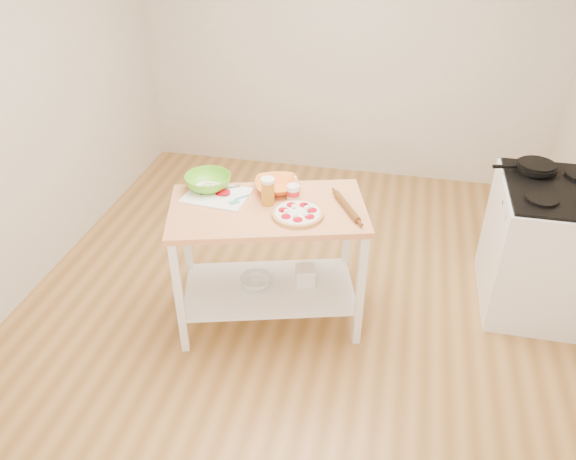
% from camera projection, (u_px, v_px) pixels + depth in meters
% --- Properties ---
extents(room_shell, '(4.04, 4.54, 2.74)m').
position_uv_depth(room_shell, '(300.00, 134.00, 3.32)').
color(room_shell, '#A5753D').
rests_on(room_shell, ground).
extents(prep_island, '(1.36, 0.98, 0.90)m').
position_uv_depth(prep_island, '(268.00, 240.00, 3.63)').
color(prep_island, tan).
rests_on(prep_island, ground).
extents(gas_stove, '(0.71, 0.83, 1.11)m').
position_uv_depth(gas_stove, '(544.00, 247.00, 3.87)').
color(gas_stove, white).
rests_on(gas_stove, ground).
extents(skillet, '(0.43, 0.28, 0.03)m').
position_uv_depth(skillet, '(536.00, 167.00, 3.80)').
color(skillet, black).
rests_on(skillet, gas_stove).
extents(pizza, '(0.32, 0.32, 0.05)m').
position_uv_depth(pizza, '(298.00, 213.00, 3.40)').
color(pizza, tan).
rests_on(pizza, prep_island).
extents(cutting_board, '(0.42, 0.33, 0.04)m').
position_uv_depth(cutting_board, '(217.00, 195.00, 3.61)').
color(cutting_board, white).
rests_on(cutting_board, prep_island).
extents(spatula, '(0.10, 0.14, 0.01)m').
position_uv_depth(spatula, '(238.00, 200.00, 3.54)').
color(spatula, teal).
rests_on(spatula, cutting_board).
extents(knife, '(0.23, 0.17, 0.01)m').
position_uv_depth(knife, '(215.00, 191.00, 3.64)').
color(knife, silver).
rests_on(knife, cutting_board).
extents(orange_bowl, '(0.36, 0.36, 0.07)m').
position_uv_depth(orange_bowl, '(277.00, 186.00, 3.65)').
color(orange_bowl, orange).
rests_on(orange_bowl, prep_island).
extents(green_bowl, '(0.32, 0.32, 0.09)m').
position_uv_depth(green_bowl, '(208.00, 182.00, 3.67)').
color(green_bowl, '#5EB921').
rests_on(green_bowl, prep_island).
extents(beer_pint, '(0.09, 0.09, 0.18)m').
position_uv_depth(beer_pint, '(268.00, 191.00, 3.49)').
color(beer_pint, '#B5771C').
rests_on(beer_pint, prep_island).
extents(yogurt_tub, '(0.08, 0.08, 0.18)m').
position_uv_depth(yogurt_tub, '(293.00, 192.00, 3.55)').
color(yogurt_tub, white).
rests_on(yogurt_tub, prep_island).
extents(rolling_pin, '(0.21, 0.32, 0.04)m').
position_uv_depth(rolling_pin, '(347.00, 207.00, 3.46)').
color(rolling_pin, brown).
rests_on(rolling_pin, prep_island).
extents(shelf_glass_bowl, '(0.23, 0.23, 0.07)m').
position_uv_depth(shelf_glass_bowl, '(256.00, 282.00, 3.85)').
color(shelf_glass_bowl, silver).
rests_on(shelf_glass_bowl, prep_island).
extents(shelf_bin, '(0.16, 0.16, 0.13)m').
position_uv_depth(shelf_bin, '(305.00, 275.00, 3.86)').
color(shelf_bin, white).
rests_on(shelf_bin, prep_island).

